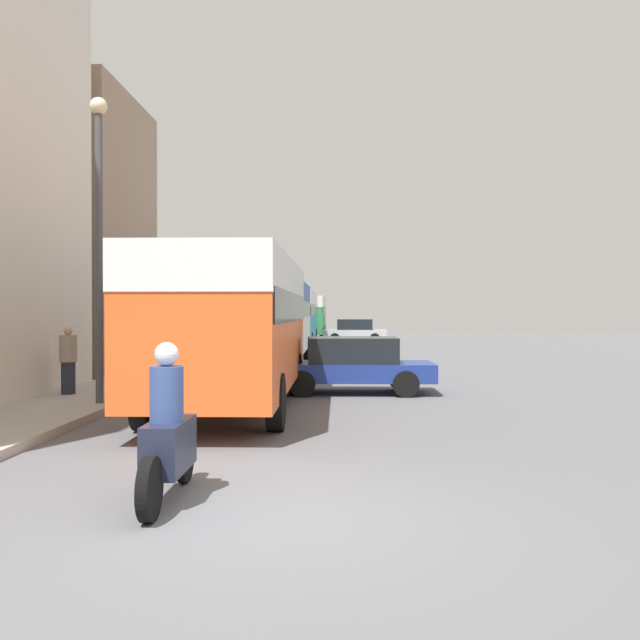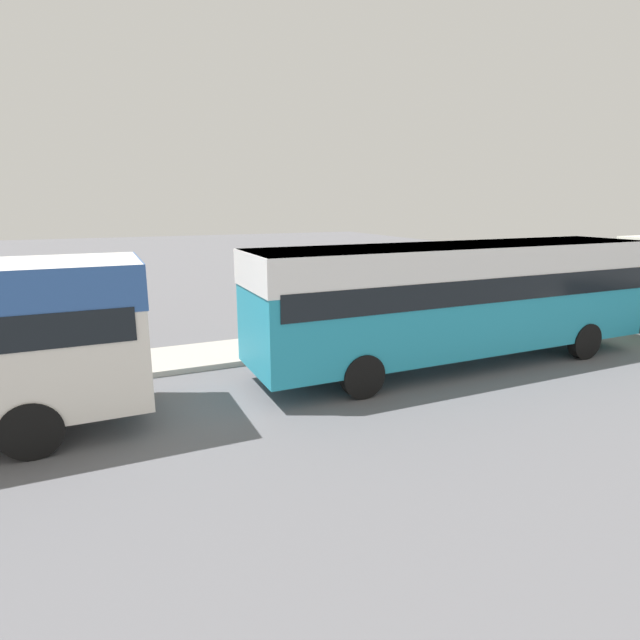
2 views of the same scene
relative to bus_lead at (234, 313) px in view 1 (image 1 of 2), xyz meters
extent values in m
plane|color=slate|center=(1.59, -7.97, -2.04)|extent=(120.00, 120.00, 0.00)
cube|color=gray|center=(-7.36, 8.53, 2.56)|extent=(5.49, 6.24, 9.19)
cube|color=#EA5B23|center=(0.00, 0.00, -0.21)|extent=(2.49, 9.13, 2.64)
cube|color=white|center=(0.00, 0.00, 0.71)|extent=(2.51, 9.17, 0.79)
cube|color=black|center=(0.00, 0.00, 0.12)|extent=(2.54, 8.76, 0.58)
cylinder|color=black|center=(-1.14, 2.83, -1.54)|extent=(0.28, 1.00, 1.00)
cylinder|color=black|center=(1.14, 2.83, -1.54)|extent=(0.28, 1.00, 1.00)
cylinder|color=black|center=(-1.14, -2.83, -1.54)|extent=(0.28, 1.00, 1.00)
cylinder|color=black|center=(1.14, -2.83, -1.54)|extent=(0.28, 1.00, 1.00)
cube|color=silver|center=(-0.30, 12.00, -0.20)|extent=(2.46, 10.32, 2.67)
cube|color=#2D569E|center=(-0.30, 12.00, 0.73)|extent=(2.48, 10.37, 0.80)
cube|color=black|center=(-0.30, 12.00, 0.13)|extent=(2.51, 9.91, 0.59)
cylinder|color=black|center=(-1.44, 15.20, -1.54)|extent=(0.28, 1.00, 1.00)
cylinder|color=black|center=(0.83, 15.20, -1.54)|extent=(0.28, 1.00, 1.00)
cylinder|color=black|center=(-1.44, 8.80, -1.54)|extent=(0.28, 1.00, 1.00)
cylinder|color=black|center=(0.83, 8.80, -1.54)|extent=(0.28, 1.00, 1.00)
cube|color=teal|center=(-0.36, 24.97, -0.21)|extent=(2.42, 11.18, 2.65)
cube|color=white|center=(-0.36, 24.97, 0.72)|extent=(2.44, 11.24, 0.80)
cube|color=black|center=(-0.36, 24.97, 0.12)|extent=(2.47, 10.73, 0.58)
cylinder|color=black|center=(-1.47, 28.44, -1.54)|extent=(0.28, 1.00, 1.00)
cylinder|color=black|center=(0.76, 28.44, -1.54)|extent=(0.28, 1.00, 1.00)
cylinder|color=black|center=(-1.47, 21.50, -1.54)|extent=(0.28, 1.00, 1.00)
cylinder|color=black|center=(0.76, 21.50, -1.54)|extent=(0.28, 1.00, 1.00)
cube|color=#2D8447|center=(-0.11, 37.72, -0.23)|extent=(2.51, 10.99, 2.61)
cube|color=silver|center=(-0.11, 37.72, 0.69)|extent=(2.53, 11.04, 0.78)
cube|color=black|center=(-0.11, 37.72, 0.10)|extent=(2.56, 10.55, 0.58)
cylinder|color=black|center=(-1.26, 41.13, -1.54)|extent=(0.28, 1.00, 1.00)
cylinder|color=black|center=(1.05, 41.13, -1.54)|extent=(0.28, 1.00, 1.00)
cylinder|color=black|center=(-1.26, 34.32, -1.54)|extent=(0.28, 1.00, 1.00)
cylinder|color=black|center=(1.05, 34.32, -1.54)|extent=(0.28, 1.00, 1.00)
cube|color=#1E2338|center=(0.37, -7.31, -1.44)|extent=(0.38, 1.10, 0.55)
cylinder|color=black|center=(0.37, -6.51, -1.72)|extent=(0.10, 0.64, 0.64)
cylinder|color=black|center=(0.37, -8.11, -1.72)|extent=(0.12, 0.64, 0.64)
cylinder|color=#33477F|center=(0.37, -7.41, -0.87)|extent=(0.36, 0.36, 0.60)
sphere|color=silver|center=(0.37, -7.41, -0.44)|extent=(0.26, 0.26, 0.26)
cube|color=#B7B7BC|center=(3.28, 32.38, -1.45)|extent=(4.21, 1.79, 0.53)
cube|color=black|center=(3.28, 32.38, -0.84)|extent=(2.32, 1.57, 0.69)
cylinder|color=black|center=(1.97, 31.56, -1.72)|extent=(0.64, 0.22, 0.64)
cylinder|color=black|center=(1.97, 33.20, -1.72)|extent=(0.64, 0.22, 0.64)
cylinder|color=black|center=(4.59, 31.56, -1.72)|extent=(0.64, 0.22, 0.64)
cylinder|color=black|center=(4.59, 33.20, -1.72)|extent=(0.64, 0.22, 0.64)
cube|color=navy|center=(2.59, 2.93, -1.49)|extent=(4.01, 1.88, 0.45)
cube|color=black|center=(2.59, 2.93, -0.95)|extent=(2.21, 1.66, 0.63)
cylinder|color=black|center=(3.83, 3.80, -1.72)|extent=(0.64, 0.22, 0.64)
cylinder|color=black|center=(3.83, 2.07, -1.72)|extent=(0.64, 0.22, 0.64)
cylinder|color=black|center=(1.35, 3.80, -1.72)|extent=(0.64, 0.22, 0.64)
cylinder|color=black|center=(1.35, 2.07, -1.72)|extent=(0.64, 0.22, 0.64)
cylinder|color=#232838|center=(-4.02, 1.25, -1.51)|extent=(0.32, 0.32, 0.74)
cylinder|color=gray|center=(-4.02, 1.25, -0.83)|extent=(0.40, 0.40, 0.62)
sphere|color=tan|center=(-4.02, 1.25, -0.42)|extent=(0.20, 0.20, 0.20)
cylinder|color=#232838|center=(-4.03, 36.56, -1.46)|extent=(0.28, 0.28, 0.85)
cylinder|color=black|center=(-4.03, 36.56, -0.69)|extent=(0.36, 0.36, 0.70)
sphere|color=tan|center=(-4.03, 36.56, -0.22)|extent=(0.23, 0.23, 0.23)
cylinder|color=#47474C|center=(-2.76, -0.31, 1.13)|extent=(0.16, 0.16, 6.02)
sphere|color=beige|center=(-2.76, -0.31, 4.29)|extent=(0.36, 0.36, 0.36)
camera|label=1|loc=(2.22, -15.00, 0.02)|focal=40.00mm
camera|label=2|loc=(9.77, 16.43, 2.13)|focal=28.00mm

